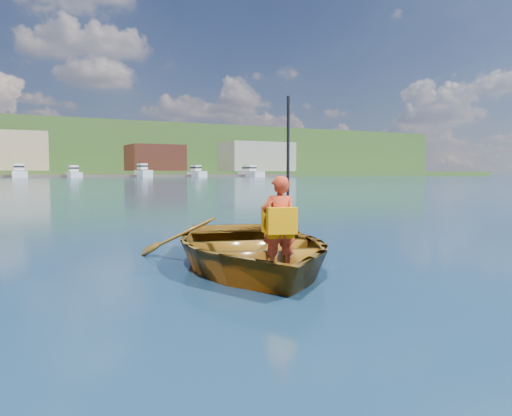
{
  "coord_description": "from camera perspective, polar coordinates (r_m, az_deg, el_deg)",
  "views": [
    {
      "loc": [
        -3.46,
        -6.78,
        1.23
      ],
      "look_at": [
        -0.46,
        -0.94,
        0.77
      ],
      "focal_mm": 35.0,
      "sensor_mm": 36.0,
      "label": 1
    }
  ],
  "objects": [
    {
      "name": "ground",
      "position": [
        7.71,
        -0.16,
        -5.2
      ],
      "size": [
        600.0,
        600.0,
        0.0
      ],
      "color": "#132C47",
      "rests_on": "ground"
    },
    {
      "name": "rowboat",
      "position": [
        6.59,
        -0.79,
        -4.47
      ],
      "size": [
        3.71,
        4.55,
        0.83
      ],
      "color": "#68370A",
      "rests_on": "ground"
    },
    {
      "name": "child_paddler",
      "position": [
        5.71,
        2.68,
        -1.74
      ],
      "size": [
        0.45,
        0.4,
        2.02
      ],
      "color": "#BA3318",
      "rests_on": "ground"
    },
    {
      "name": "shoreline",
      "position": [
        243.58,
        -26.5,
        5.72
      ],
      "size": [
        400.0,
        140.0,
        22.0
      ],
      "color": "#33501E",
      "rests_on": "ground"
    },
    {
      "name": "dock",
      "position": [
        155.19,
        -23.04,
        3.37
      ],
      "size": [
        160.03,
        10.78,
        0.8
      ],
      "color": "brown",
      "rests_on": "ground"
    },
    {
      "name": "marina_yachts",
      "position": [
        150.18,
        -25.37,
        3.67
      ],
      "size": [
        142.36,
        13.7,
        4.41
      ],
      "color": "silver",
      "rests_on": "ground"
    }
  ]
}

